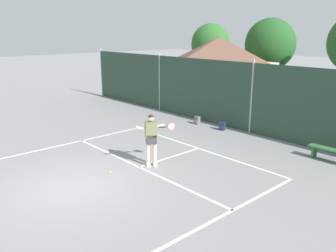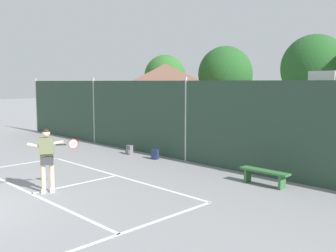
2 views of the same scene
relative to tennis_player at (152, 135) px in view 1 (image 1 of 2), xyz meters
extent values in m
plane|color=gray|center=(-0.17, -2.92, -1.11)|extent=(120.00, 120.00, 0.00)
cube|color=white|center=(-0.17, 2.58, -1.11)|extent=(8.20, 0.10, 0.01)
cube|color=white|center=(-4.27, -2.92, -1.11)|extent=(0.10, 11.00, 0.01)
cube|color=white|center=(3.93, -2.92, -1.11)|extent=(0.10, 11.00, 0.01)
cube|color=white|center=(-0.17, -0.44, -1.11)|extent=(8.20, 0.10, 0.01)
cube|color=white|center=(-0.17, 1.04, -1.11)|extent=(0.10, 2.97, 0.01)
cube|color=#284233|center=(-0.17, 6.08, 0.51)|extent=(26.00, 0.05, 3.23)
cylinder|color=#B2B2B7|center=(-13.17, 6.08, 0.58)|extent=(0.09, 0.09, 3.38)
cylinder|color=#B2B2B7|center=(-6.67, 6.08, 0.58)|extent=(0.09, 0.09, 3.38)
cylinder|color=#B2B2B7|center=(-0.17, 6.08, 0.58)|extent=(0.09, 0.09, 3.38)
cube|color=beige|center=(-6.08, 10.72, 0.20)|extent=(5.63, 5.41, 2.62)
pyramid|color=brown|center=(-6.08, 10.72, 2.33)|extent=(6.08, 5.84, 1.63)
cylinder|color=brown|center=(-11.25, 15.71, -0.07)|extent=(0.36, 0.36, 2.09)
ellipsoid|color=#2D6628|center=(-11.25, 15.71, 2.43)|extent=(3.41, 3.07, 3.41)
cylinder|color=brown|center=(-5.48, 15.71, -0.07)|extent=(0.36, 0.36, 2.07)
ellipsoid|color=#235623|center=(-5.48, 15.71, 2.56)|extent=(3.75, 3.38, 3.75)
cube|color=silver|center=(-0.06, -0.12, -1.06)|extent=(0.29, 0.23, 0.10)
cube|color=silver|center=(0.06, 0.09, -1.06)|extent=(0.29, 0.23, 0.10)
cylinder|color=beige|center=(-0.06, -0.12, -0.60)|extent=(0.13, 0.13, 0.82)
cylinder|color=beige|center=(0.06, 0.09, -0.60)|extent=(0.13, 0.13, 0.82)
cube|color=#38383D|center=(0.00, -0.01, -0.13)|extent=(0.39, 0.43, 0.32)
cube|color=#6B704C|center=(0.00, -0.01, 0.21)|extent=(0.41, 0.47, 0.56)
sphere|color=beige|center=(0.00, -0.01, 0.62)|extent=(0.22, 0.22, 0.22)
sphere|color=black|center=(0.00, -0.01, 0.64)|extent=(0.21, 0.21, 0.21)
cylinder|color=beige|center=(0.07, 0.17, 0.31)|extent=(0.35, 0.53, 0.17)
cylinder|color=beige|center=(-0.14, -0.26, 0.26)|extent=(0.33, 0.49, 0.22)
cylinder|color=black|center=(0.15, 0.36, 0.26)|extent=(0.18, 0.28, 0.04)
torus|color=red|center=(0.28, 0.69, 0.26)|extent=(0.17, 0.28, 0.30)
cylinder|color=silver|center=(0.28, 0.69, 0.26)|extent=(0.13, 0.23, 0.26)
sphere|color=#CCE033|center=(-0.38, -1.50, -1.08)|extent=(0.07, 0.07, 0.07)
cube|color=slate|center=(-2.87, 5.34, -0.91)|extent=(0.28, 0.18, 0.40)
cube|color=slate|center=(-2.87, 5.22, -0.99)|extent=(0.22, 0.06, 0.18)
torus|color=black|center=(-2.87, 5.34, -0.69)|extent=(0.09, 0.02, 0.09)
cube|color=navy|center=(-1.30, 5.43, -0.91)|extent=(0.32, 0.26, 0.40)
cube|color=navy|center=(-1.26, 5.31, -0.99)|extent=(0.23, 0.13, 0.18)
torus|color=black|center=(-1.30, 5.43, -0.69)|extent=(0.09, 0.04, 0.09)
cube|color=#336B38|center=(4.04, 5.09, -0.66)|extent=(1.60, 0.36, 0.06)
cube|color=#336B38|center=(3.44, 5.09, -0.89)|extent=(0.08, 0.32, 0.45)
camera|label=1|loc=(8.98, -7.28, 3.50)|focal=37.22mm
camera|label=2|loc=(10.13, -5.13, 2.09)|focal=40.80mm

